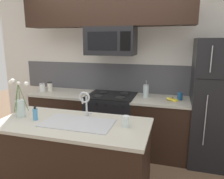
{
  "coord_description": "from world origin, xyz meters",
  "views": [
    {
      "loc": [
        0.96,
        -2.36,
        1.78
      ],
      "look_at": [
        0.19,
        0.27,
        1.16
      ],
      "focal_mm": 35.0,
      "sensor_mm": 36.0,
      "label": 1
    }
  ],
  "objects_px": {
    "refrigerator": "(223,104)",
    "coffee_tin": "(180,96)",
    "storage_jar_tall": "(42,87)",
    "microwave": "(111,41)",
    "sink_faucet": "(85,101)",
    "banana_bunch": "(172,100)",
    "drinking_glass": "(126,121)",
    "stove_range": "(111,122)",
    "flower_vase": "(20,105)",
    "dish_soap_bottle": "(35,114)",
    "french_press": "(146,91)",
    "storage_jar_medium": "(50,87)"
  },
  "relations": [
    {
      "from": "refrigerator",
      "to": "coffee_tin",
      "type": "xyz_separation_m",
      "value": [
        -0.58,
        0.03,
        0.06
      ]
    },
    {
      "from": "storage_jar_tall",
      "to": "coffee_tin",
      "type": "bearing_deg",
      "value": 2.15
    },
    {
      "from": "microwave",
      "to": "sink_faucet",
      "type": "distance_m",
      "value": 1.22
    },
    {
      "from": "storage_jar_tall",
      "to": "banana_bunch",
      "type": "distance_m",
      "value": 2.19
    },
    {
      "from": "refrigerator",
      "to": "storage_jar_tall",
      "type": "xyz_separation_m",
      "value": [
        -2.88,
        -0.06,
        0.07
      ]
    },
    {
      "from": "refrigerator",
      "to": "banana_bunch",
      "type": "relative_size",
      "value": 9.52
    },
    {
      "from": "banana_bunch",
      "to": "drinking_glass",
      "type": "distance_m",
      "value": 1.22
    },
    {
      "from": "stove_range",
      "to": "coffee_tin",
      "type": "distance_m",
      "value": 1.17
    },
    {
      "from": "sink_faucet",
      "to": "refrigerator",
      "type": "bearing_deg",
      "value": 32.91
    },
    {
      "from": "refrigerator",
      "to": "sink_faucet",
      "type": "relative_size",
      "value": 5.91
    },
    {
      "from": "microwave",
      "to": "drinking_glass",
      "type": "distance_m",
      "value": 1.51
    },
    {
      "from": "stove_range",
      "to": "sink_faucet",
      "type": "relative_size",
      "value": 3.04
    },
    {
      "from": "refrigerator",
      "to": "flower_vase",
      "type": "relative_size",
      "value": 3.92
    },
    {
      "from": "microwave",
      "to": "sink_faucet",
      "type": "height_order",
      "value": "microwave"
    },
    {
      "from": "microwave",
      "to": "dish_soap_bottle",
      "type": "xyz_separation_m",
      "value": [
        -0.5,
        -1.27,
        -0.79
      ]
    },
    {
      "from": "french_press",
      "to": "flower_vase",
      "type": "xyz_separation_m",
      "value": [
        -1.28,
        -1.31,
        0.05
      ]
    },
    {
      "from": "sink_faucet",
      "to": "french_press",
      "type": "bearing_deg",
      "value": 63.43
    },
    {
      "from": "stove_range",
      "to": "french_press",
      "type": "distance_m",
      "value": 0.77
    },
    {
      "from": "french_press",
      "to": "storage_jar_tall",
      "type": "bearing_deg",
      "value": -176.91
    },
    {
      "from": "sink_faucet",
      "to": "dish_soap_bottle",
      "type": "xyz_separation_m",
      "value": [
        -0.5,
        -0.24,
        -0.13
      ]
    },
    {
      "from": "drinking_glass",
      "to": "coffee_tin",
      "type": "bearing_deg",
      "value": 66.24
    },
    {
      "from": "coffee_tin",
      "to": "sink_faucet",
      "type": "distance_m",
      "value": 1.53
    },
    {
      "from": "refrigerator",
      "to": "dish_soap_bottle",
      "type": "relative_size",
      "value": 10.96
    },
    {
      "from": "banana_bunch",
      "to": "dish_soap_bottle",
      "type": "distance_m",
      "value": 1.9
    },
    {
      "from": "microwave",
      "to": "drinking_glass",
      "type": "height_order",
      "value": "microwave"
    },
    {
      "from": "flower_vase",
      "to": "drinking_glass",
      "type": "bearing_deg",
      "value": 2.16
    },
    {
      "from": "stove_range",
      "to": "banana_bunch",
      "type": "distance_m",
      "value": 1.06
    },
    {
      "from": "french_press",
      "to": "coffee_tin",
      "type": "height_order",
      "value": "french_press"
    },
    {
      "from": "drinking_glass",
      "to": "flower_vase",
      "type": "height_order",
      "value": "flower_vase"
    },
    {
      "from": "stove_range",
      "to": "sink_faucet",
      "type": "height_order",
      "value": "sink_faucet"
    },
    {
      "from": "banana_bunch",
      "to": "flower_vase",
      "type": "xyz_separation_m",
      "value": [
        -1.68,
        -1.18,
        0.12
      ]
    },
    {
      "from": "microwave",
      "to": "banana_bunch",
      "type": "distance_m",
      "value": 1.27
    },
    {
      "from": "stove_range",
      "to": "coffee_tin",
      "type": "height_order",
      "value": "coffee_tin"
    },
    {
      "from": "storage_jar_tall",
      "to": "coffee_tin",
      "type": "height_order",
      "value": "storage_jar_tall"
    },
    {
      "from": "storage_jar_tall",
      "to": "banana_bunch",
      "type": "height_order",
      "value": "storage_jar_tall"
    },
    {
      "from": "storage_jar_tall",
      "to": "drinking_glass",
      "type": "height_order",
      "value": "storage_jar_tall"
    },
    {
      "from": "dish_soap_bottle",
      "to": "microwave",
      "type": "bearing_deg",
      "value": 68.31
    },
    {
      "from": "coffee_tin",
      "to": "flower_vase",
      "type": "bearing_deg",
      "value": -144.04
    },
    {
      "from": "stove_range",
      "to": "storage_jar_tall",
      "type": "relative_size",
      "value": 6.73
    },
    {
      "from": "french_press",
      "to": "dish_soap_bottle",
      "type": "distance_m",
      "value": 1.71
    },
    {
      "from": "flower_vase",
      "to": "microwave",
      "type": "bearing_deg",
      "value": 59.19
    },
    {
      "from": "storage_jar_tall",
      "to": "sink_faucet",
      "type": "xyz_separation_m",
      "value": [
        1.24,
        -1.01,
        0.13
      ]
    },
    {
      "from": "microwave",
      "to": "storage_jar_medium",
      "type": "relative_size",
      "value": 4.69
    },
    {
      "from": "sink_faucet",
      "to": "flower_vase",
      "type": "height_order",
      "value": "flower_vase"
    },
    {
      "from": "stove_range",
      "to": "refrigerator",
      "type": "relative_size",
      "value": 0.51
    },
    {
      "from": "banana_bunch",
      "to": "drinking_glass",
      "type": "xyz_separation_m",
      "value": [
        -0.44,
        -1.14,
        0.04
      ]
    },
    {
      "from": "banana_bunch",
      "to": "french_press",
      "type": "relative_size",
      "value": 0.71
    },
    {
      "from": "french_press",
      "to": "sink_faucet",
      "type": "height_order",
      "value": "sink_faucet"
    },
    {
      "from": "coffee_tin",
      "to": "drinking_glass",
      "type": "xyz_separation_m",
      "value": [
        -0.55,
        -1.25,
        0.0
      ]
    },
    {
      "from": "storage_jar_medium",
      "to": "flower_vase",
      "type": "bearing_deg",
      "value": -72.68
    }
  ]
}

